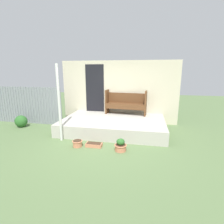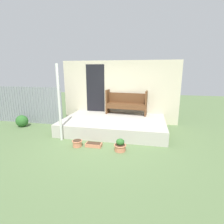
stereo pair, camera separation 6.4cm
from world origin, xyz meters
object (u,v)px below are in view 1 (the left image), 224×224
Objects in this scene: bench at (126,102)px; shrub_by_fence at (21,121)px; support_post at (59,104)px; planter_box_rect at (94,145)px; flower_pot_middle at (121,146)px; flower_pot_left at (77,143)px.

bench reaches higher than shrub_by_fence.
support_post is 1.66m from planter_box_rect.
bench is 4.71× the size of flower_pot_middle.
shrub_by_fence is (-2.20, 0.96, -0.96)m from support_post.
flower_pot_left is 0.63× the size of shrub_by_fence.
planter_box_rect is 3.60m from shrub_by_fence.
flower_pot_left is at bearing 178.37° from flower_pot_middle.
bench reaches higher than flower_pot_left.
bench is at bearing 74.79° from planter_box_rect.
flower_pot_middle is at bearing -9.24° from planter_box_rect.
support_post is 6.69× the size of flower_pot_middle.
flower_pot_middle is (1.98, -0.40, -1.04)m from support_post.
flower_pot_left is 0.49m from planter_box_rect.
planter_box_rect is (-0.65, -2.39, -0.89)m from bench.
flower_pot_middle is (0.16, -2.52, -0.78)m from bench.
support_post is 1.34m from flower_pot_left.
planter_box_rect is (-0.81, 0.13, -0.10)m from flower_pot_middle.
flower_pot_left is at bearing -168.80° from planter_box_rect.
shrub_by_fence is at bearing 156.50° from support_post.
bench is 2.63m from planter_box_rect.
flower_pot_left is at bearing -109.27° from bench.
bench is 2.65m from flower_pot_middle.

